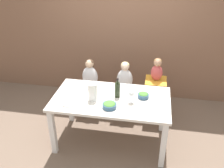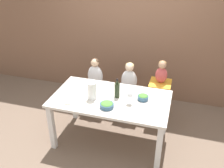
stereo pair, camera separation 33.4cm
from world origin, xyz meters
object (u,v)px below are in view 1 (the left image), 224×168
person_child_left (90,74)px  wine_bottle (117,90)px  person_child_center (125,77)px  salad_bowl_small (143,95)px  chair_far_center (124,93)px  chair_right_highchair (155,89)px  chair_far_left (91,90)px  salad_bowl_large (109,105)px  dinner_plate_front_left (69,103)px  person_baby_right (157,69)px  wine_glass_near (131,94)px  paper_towel_roll (93,92)px  dinner_plate_back_left (83,87)px

person_child_left → wine_bottle: wine_bottle is taller
person_child_center → salad_bowl_small: bearing=-62.0°
chair_far_center → chair_right_highchair: bearing=-0.0°
chair_far_left → wine_bottle: (0.56, -0.66, 0.45)m
salad_bowl_large → dinner_plate_front_left: salad_bowl_large is taller
person_baby_right → wine_glass_near: person_baby_right is taller
chair_far_center → person_child_center: 0.31m
chair_right_highchair → person_child_center: size_ratio=1.44×
paper_towel_roll → chair_far_center: bearing=67.5°
chair_far_left → dinner_plate_front_left: (-0.04, -0.93, 0.34)m
wine_bottle → dinner_plate_front_left: 0.66m
person_child_left → dinner_plate_back_left: (0.02, -0.50, 0.03)m
chair_far_left → person_child_center: size_ratio=0.99×
wine_bottle → dinner_plate_back_left: wine_bottle is taller
person_child_left → wine_bottle: size_ratio=1.73×
salad_bowl_large → chair_far_center: bearing=85.5°
chair_far_center → wine_glass_near: (0.18, -0.77, 0.47)m
paper_towel_roll → dinner_plate_back_left: (-0.22, 0.29, -0.11)m
chair_far_left → wine_bottle: 0.98m
dinner_plate_front_left → dinner_plate_back_left: bearing=82.0°
chair_far_center → dinner_plate_front_left: (-0.61, -0.93, 0.34)m
chair_far_left → salad_bowl_small: (0.91, -0.63, 0.37)m
dinner_plate_back_left → person_child_left: bearing=92.8°
wine_bottle → chair_right_highchair: bearing=52.3°
wine_bottle → person_child_center: bearing=88.5°
chair_far_center → wine_bottle: 0.80m
person_baby_right → wine_glass_near: bearing=-112.1°
chair_far_left → wine_glass_near: wine_glass_near is taller
wine_glass_near → salad_bowl_small: size_ratio=1.17×
paper_towel_roll → salad_bowl_large: bearing=-30.7°
chair_far_left → wine_bottle: size_ratio=1.71×
salad_bowl_large → dinner_plate_front_left: bearing=178.7°
chair_far_left → person_baby_right: 1.18m
salad_bowl_small → dinner_plate_back_left: (-0.88, 0.13, -0.03)m
salad_bowl_large → dinner_plate_front_left: size_ratio=0.84×
dinner_plate_front_left → person_child_left: bearing=87.8°
wine_bottle → wine_glass_near: bearing=-27.6°
dinner_plate_back_left → chair_right_highchair: bearing=25.3°
person_child_left → person_baby_right: 1.09m
dinner_plate_front_left → person_child_center: bearing=56.6°
salad_bowl_small → dinner_plate_back_left: salad_bowl_small is taller
person_child_center → person_baby_right: size_ratio=1.34×
person_child_center → dinner_plate_front_left: 1.11m
person_baby_right → dinner_plate_back_left: bearing=-154.6°
chair_right_highchair → person_child_center: (-0.50, 0.00, 0.17)m
dinner_plate_front_left → dinner_plate_back_left: (0.06, 0.43, 0.00)m
wine_glass_near → dinner_plate_front_left: wine_glass_near is taller
wine_bottle → paper_towel_roll: wine_bottle is taller
salad_bowl_large → salad_bowl_small: same height
chair_far_left → salad_bowl_small: bearing=-34.6°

